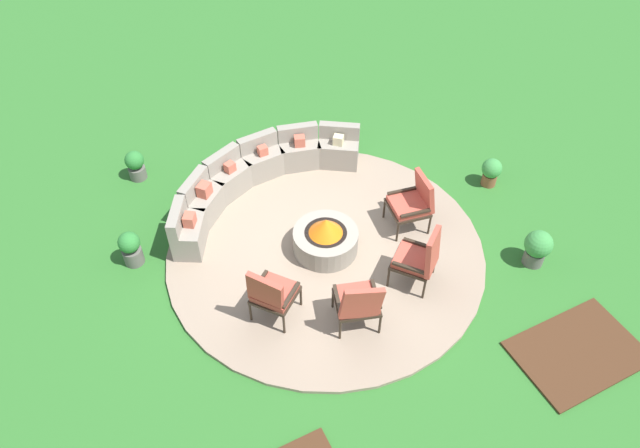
{
  "coord_description": "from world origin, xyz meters",
  "views": [
    {
      "loc": [
        -2.97,
        -5.75,
        7.22
      ],
      "look_at": [
        0.0,
        0.2,
        0.45
      ],
      "focal_mm": 33.52,
      "sensor_mm": 36.0,
      "label": 1
    }
  ],
  "objects_px": {
    "potted_plant_2": "(136,164)",
    "potted_plant_1": "(538,247)",
    "lounge_chair_front_right": "(358,302)",
    "potted_plant_0": "(491,171)",
    "curved_stone_bench": "(255,177)",
    "lounge_chair_back_left": "(420,257)",
    "potted_plant_3": "(131,248)",
    "lounge_chair_back_right": "(414,201)",
    "lounge_chair_front_left": "(271,293)",
    "fire_pit": "(326,238)"
  },
  "relations": [
    {
      "from": "potted_plant_2",
      "to": "fire_pit",
      "type": "bearing_deg",
      "value": -54.67
    },
    {
      "from": "potted_plant_1",
      "to": "potted_plant_3",
      "type": "relative_size",
      "value": 1.04
    },
    {
      "from": "lounge_chair_back_left",
      "to": "potted_plant_3",
      "type": "xyz_separation_m",
      "value": [
        -3.77,
        2.37,
        -0.28
      ]
    },
    {
      "from": "potted_plant_1",
      "to": "lounge_chair_front_right",
      "type": "bearing_deg",
      "value": 176.87
    },
    {
      "from": "potted_plant_3",
      "to": "fire_pit",
      "type": "bearing_deg",
      "value": -22.35
    },
    {
      "from": "potted_plant_2",
      "to": "potted_plant_0",
      "type": "bearing_deg",
      "value": -28.15
    },
    {
      "from": "lounge_chair_back_left",
      "to": "potted_plant_2",
      "type": "xyz_separation_m",
      "value": [
        -3.19,
        4.37,
        -0.3
      ]
    },
    {
      "from": "lounge_chair_back_left",
      "to": "potted_plant_0",
      "type": "distance_m",
      "value": 2.81
    },
    {
      "from": "fire_pit",
      "to": "lounge_chair_back_left",
      "type": "relative_size",
      "value": 0.96
    },
    {
      "from": "curved_stone_bench",
      "to": "lounge_chair_back_right",
      "type": "distance_m",
      "value": 2.79
    },
    {
      "from": "potted_plant_1",
      "to": "lounge_chair_back_left",
      "type": "bearing_deg",
      "value": 166.15
    },
    {
      "from": "curved_stone_bench",
      "to": "lounge_chair_back_left",
      "type": "height_order",
      "value": "lounge_chair_back_left"
    },
    {
      "from": "curved_stone_bench",
      "to": "potted_plant_3",
      "type": "height_order",
      "value": "curved_stone_bench"
    },
    {
      "from": "lounge_chair_back_right",
      "to": "potted_plant_0",
      "type": "height_order",
      "value": "lounge_chair_back_right"
    },
    {
      "from": "lounge_chair_back_left",
      "to": "lounge_chair_back_right",
      "type": "xyz_separation_m",
      "value": [
        0.58,
        1.08,
        -0.02
      ]
    },
    {
      "from": "curved_stone_bench",
      "to": "lounge_chair_back_left",
      "type": "bearing_deg",
      "value": -64.97
    },
    {
      "from": "lounge_chair_front_right",
      "to": "lounge_chair_back_right",
      "type": "xyz_separation_m",
      "value": [
        1.79,
        1.38,
        -0.0
      ]
    },
    {
      "from": "lounge_chair_front_right",
      "to": "fire_pit",
      "type": "bearing_deg",
      "value": 97.12
    },
    {
      "from": "potted_plant_3",
      "to": "potted_plant_2",
      "type": "bearing_deg",
      "value": 73.8
    },
    {
      "from": "lounge_chair_back_right",
      "to": "potted_plant_0",
      "type": "bearing_deg",
      "value": -72.19
    },
    {
      "from": "lounge_chair_front_right",
      "to": "potted_plant_0",
      "type": "bearing_deg",
      "value": 41.45
    },
    {
      "from": "curved_stone_bench",
      "to": "potted_plant_2",
      "type": "distance_m",
      "value": 2.24
    },
    {
      "from": "lounge_chair_front_right",
      "to": "potted_plant_1",
      "type": "distance_m",
      "value": 3.12
    },
    {
      "from": "lounge_chair_back_left",
      "to": "potted_plant_0",
      "type": "bearing_deg",
      "value": -10.12
    },
    {
      "from": "potted_plant_3",
      "to": "lounge_chair_back_right",
      "type": "bearing_deg",
      "value": -16.59
    },
    {
      "from": "lounge_chair_front_right",
      "to": "potted_plant_0",
      "type": "relative_size",
      "value": 1.89
    },
    {
      "from": "lounge_chair_front_left",
      "to": "potted_plant_3",
      "type": "distance_m",
      "value": 2.55
    },
    {
      "from": "lounge_chair_back_left",
      "to": "lounge_chair_front_right",
      "type": "bearing_deg",
      "value": 154.54
    },
    {
      "from": "potted_plant_2",
      "to": "lounge_chair_back_left",
      "type": "bearing_deg",
      "value": -53.92
    },
    {
      "from": "lounge_chair_front_left",
      "to": "lounge_chair_back_left",
      "type": "distance_m",
      "value": 2.26
    },
    {
      "from": "fire_pit",
      "to": "lounge_chair_back_left",
      "type": "distance_m",
      "value": 1.57
    },
    {
      "from": "potted_plant_0",
      "to": "potted_plant_1",
      "type": "height_order",
      "value": "potted_plant_1"
    },
    {
      "from": "lounge_chair_back_right",
      "to": "potted_plant_1",
      "type": "relative_size",
      "value": 1.54
    },
    {
      "from": "potted_plant_1",
      "to": "lounge_chair_front_left",
      "type": "bearing_deg",
      "value": 168.65
    },
    {
      "from": "lounge_chair_front_right",
      "to": "lounge_chair_back_left",
      "type": "relative_size",
      "value": 0.95
    },
    {
      "from": "lounge_chair_front_right",
      "to": "lounge_chair_front_left",
      "type": "bearing_deg",
      "value": 164.14
    },
    {
      "from": "potted_plant_3",
      "to": "potted_plant_1",
      "type": "bearing_deg",
      "value": -26.63
    },
    {
      "from": "curved_stone_bench",
      "to": "potted_plant_2",
      "type": "relative_size",
      "value": 6.78
    },
    {
      "from": "potted_plant_2",
      "to": "lounge_chair_front_left",
      "type": "bearing_deg",
      "value": -76.58
    },
    {
      "from": "curved_stone_bench",
      "to": "lounge_chair_front_right",
      "type": "xyz_separation_m",
      "value": [
        0.2,
        -3.31,
        0.21
      ]
    },
    {
      "from": "lounge_chair_front_left",
      "to": "potted_plant_0",
      "type": "relative_size",
      "value": 2.03
    },
    {
      "from": "potted_plant_0",
      "to": "potted_plant_2",
      "type": "xyz_separation_m",
      "value": [
        -5.63,
        3.01,
        0.0
      ]
    },
    {
      "from": "potted_plant_2",
      "to": "potted_plant_1",
      "type": "bearing_deg",
      "value": -43.6
    },
    {
      "from": "potted_plant_1",
      "to": "potted_plant_3",
      "type": "xyz_separation_m",
      "value": [
        -5.66,
        2.84,
        -0.04
      ]
    },
    {
      "from": "lounge_chair_back_left",
      "to": "lounge_chair_back_right",
      "type": "distance_m",
      "value": 1.22
    },
    {
      "from": "lounge_chair_front_left",
      "to": "potted_plant_1",
      "type": "distance_m",
      "value": 4.22
    },
    {
      "from": "lounge_chair_front_right",
      "to": "lounge_chair_back_right",
      "type": "height_order",
      "value": "lounge_chair_front_right"
    },
    {
      "from": "lounge_chair_back_left",
      "to": "potted_plant_0",
      "type": "relative_size",
      "value": 1.98
    },
    {
      "from": "curved_stone_bench",
      "to": "lounge_chair_front_left",
      "type": "relative_size",
      "value": 3.51
    },
    {
      "from": "lounge_chair_front_right",
      "to": "potted_plant_0",
      "type": "xyz_separation_m",
      "value": [
        3.65,
        1.66,
        -0.29
      ]
    }
  ]
}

